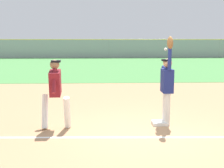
# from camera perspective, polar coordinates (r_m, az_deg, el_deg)

# --- Properties ---
(ground_plane) EXTENTS (79.88, 79.88, 0.00)m
(ground_plane) POSITION_cam_1_polar(r_m,az_deg,el_deg) (7.49, 6.51, -9.01)
(ground_plane) COLOR tan
(outfield_grass) EXTENTS (48.93, 18.83, 0.01)m
(outfield_grass) POSITION_cam_1_polar(r_m,az_deg,el_deg) (24.72, 0.17, 3.37)
(outfield_grass) COLOR #4C8C47
(outfield_grass) RESTS_ON ground_plane
(first_base) EXTENTS (0.38, 0.38, 0.08)m
(first_base) POSITION_cam_1_polar(r_m,az_deg,el_deg) (8.26, 8.73, -7.09)
(first_base) COLOR white
(first_base) RESTS_ON ground_plane
(fielder) EXTENTS (0.27, 0.89, 2.28)m
(fielder) POSITION_cam_1_polar(r_m,az_deg,el_deg) (8.07, 10.09, 0.36)
(fielder) COLOR silver
(fielder) RESTS_ON ground_plane
(runner) EXTENTS (0.73, 0.84, 1.72)m
(runner) POSITION_cam_1_polar(r_m,az_deg,el_deg) (7.72, -10.35, -0.95)
(runner) COLOR white
(runner) RESTS_ON ground_plane
(baseball) EXTENTS (0.07, 0.07, 0.07)m
(baseball) POSITION_cam_1_polar(r_m,az_deg,el_deg) (8.03, 9.81, 6.32)
(baseball) COLOR white
(outfield_fence) EXTENTS (49.01, 0.08, 2.03)m
(outfield_fence) POSITION_cam_1_polar(r_m,az_deg,el_deg) (34.04, -0.57, 6.51)
(outfield_fence) COLOR #93999E
(outfield_fence) RESTS_ON ground_plane
(parked_car_silver) EXTENTS (4.44, 2.20, 1.25)m
(parked_car_silver) POSITION_cam_1_polar(r_m,az_deg,el_deg) (38.98, -18.58, 5.83)
(parked_car_silver) COLOR #B7B7BC
(parked_car_silver) RESTS_ON ground_plane
(parked_car_black) EXTENTS (4.59, 2.50, 1.25)m
(parked_car_black) POSITION_cam_1_polar(r_m,az_deg,el_deg) (36.87, -9.33, 6.03)
(parked_car_black) COLOR black
(parked_car_black) RESTS_ON ground_plane
(parked_car_red) EXTENTS (4.45, 2.21, 1.25)m
(parked_car_red) POSITION_cam_1_polar(r_m,az_deg,el_deg) (36.65, 0.88, 6.12)
(parked_car_red) COLOR #B21E1E
(parked_car_red) RESTS_ON ground_plane
(parked_car_green) EXTENTS (4.42, 2.15, 1.25)m
(parked_car_green) POSITION_cam_1_polar(r_m,az_deg,el_deg) (37.84, 10.52, 6.06)
(parked_car_green) COLOR #1E6B33
(parked_car_green) RESTS_ON ground_plane
(parked_car_tan) EXTENTS (4.51, 2.34, 1.25)m
(parked_car_tan) POSITION_cam_1_polar(r_m,az_deg,el_deg) (39.63, 19.93, 5.80)
(parked_car_tan) COLOR tan
(parked_car_tan) RESTS_ON ground_plane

